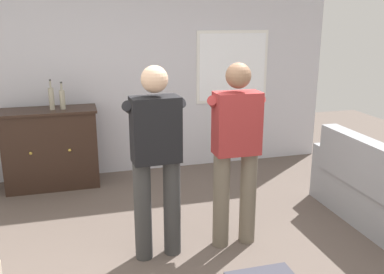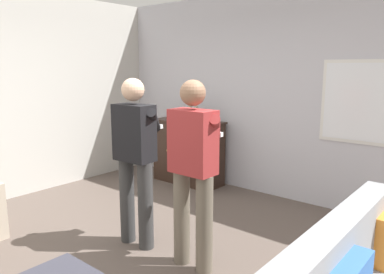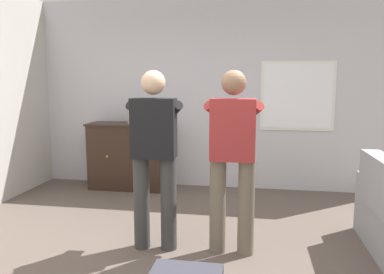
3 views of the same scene
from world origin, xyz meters
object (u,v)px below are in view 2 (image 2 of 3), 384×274
(sideboard_cabinet, at_px, (188,152))
(bottle_liquor_amber, at_px, (196,113))
(person_standing_left, at_px, (136,154))
(person_standing_right, at_px, (194,166))
(bottle_wine_green, at_px, (190,112))

(sideboard_cabinet, xyz_separation_m, bottle_liquor_amber, (0.18, -0.02, 0.61))
(person_standing_left, height_order, person_standing_right, same)
(bottle_wine_green, bearing_deg, person_standing_right, -49.20)
(bottle_wine_green, xyz_separation_m, person_standing_right, (1.61, -1.87, -0.18))
(sideboard_cabinet, distance_m, bottle_liquor_amber, 0.64)
(person_standing_left, xyz_separation_m, person_standing_right, (0.72, 0.02, 0.00))
(bottle_liquor_amber, bearing_deg, bottle_wine_green, -178.93)
(bottle_liquor_amber, bearing_deg, person_standing_left, -67.88)
(person_standing_right, bearing_deg, person_standing_left, -178.27)
(sideboard_cabinet, distance_m, person_standing_left, 2.18)
(bottle_liquor_amber, relative_size, person_standing_right, 0.20)
(bottle_wine_green, bearing_deg, person_standing_left, -64.75)
(bottle_wine_green, relative_size, person_standing_right, 0.22)
(person_standing_left, bearing_deg, bottle_wine_green, 115.25)
(bottle_liquor_amber, bearing_deg, person_standing_right, -51.45)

